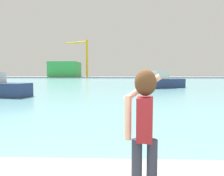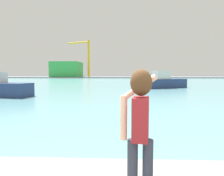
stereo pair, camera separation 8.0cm
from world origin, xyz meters
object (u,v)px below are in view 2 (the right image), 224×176
(boat_moored_2, at_px, (165,82))
(port_crane, at_px, (86,54))
(person_photographer, at_px, (140,121))
(warehouse_left, at_px, (67,69))

(boat_moored_2, distance_m, port_crane, 67.09)
(person_photographer, xyz_separation_m, port_crane, (-15.97, 89.25, 9.09))
(person_photographer, bearing_deg, port_crane, 20.09)
(boat_moored_2, bearing_deg, person_photographer, -131.22)
(boat_moored_2, xyz_separation_m, port_crane, (-22.07, 62.60, 9.74))
(boat_moored_2, height_order, port_crane, port_crane)
(port_crane, bearing_deg, boat_moored_2, -70.58)
(person_photographer, height_order, warehouse_left, warehouse_left)
(person_photographer, distance_m, boat_moored_2, 27.35)
(boat_moored_2, bearing_deg, warehouse_left, 87.83)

